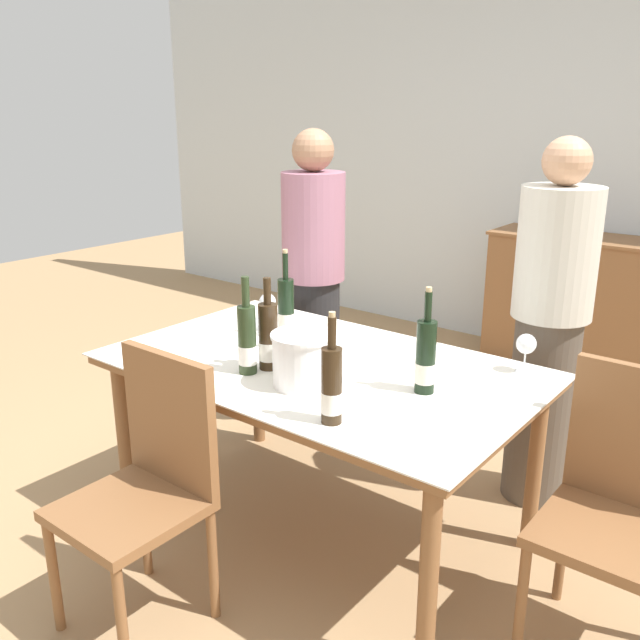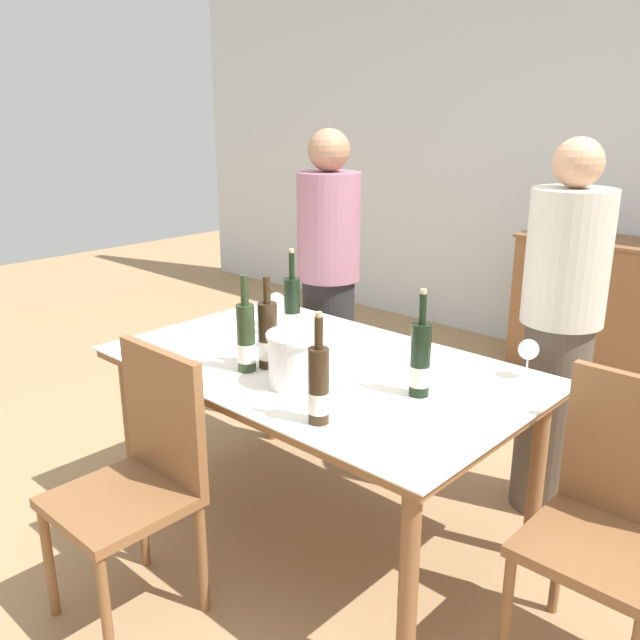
{
  "view_description": "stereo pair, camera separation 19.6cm",
  "coord_description": "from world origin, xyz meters",
  "px_view_note": "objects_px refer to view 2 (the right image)",
  "views": [
    {
      "loc": [
        1.53,
        -1.95,
        1.69
      ],
      "look_at": [
        0.0,
        0.0,
        0.92
      ],
      "focal_mm": 38.0,
      "sensor_mm": 36.0,
      "label": 1
    },
    {
      "loc": [
        1.68,
        -1.82,
        1.69
      ],
      "look_at": [
        0.0,
        0.0,
        0.92
      ],
      "focal_mm": 38.0,
      "sensor_mm": 36.0,
      "label": 2
    }
  ],
  "objects_px": {
    "wine_bottle_4": "(420,361)",
    "chair_right_end": "(615,511)",
    "ice_bucket": "(300,357)",
    "wine_bottle_3": "(292,309)",
    "wine_bottle_1": "(246,338)",
    "wine_bottle_0": "(319,387)",
    "wine_glass_1": "(264,326)",
    "person_host": "(328,284)",
    "sideboard_cabinet": "(610,311)",
    "wine_bottle_2": "(268,336)",
    "wine_glass_2": "(276,302)",
    "chair_near_front": "(141,468)",
    "wine_glass_0": "(528,351)",
    "person_guest_left": "(559,335)",
    "dining_table": "(320,380)"
  },
  "relations": [
    {
      "from": "wine_bottle_4",
      "to": "chair_right_end",
      "type": "xyz_separation_m",
      "value": [
        0.67,
        0.07,
        -0.33
      ]
    },
    {
      "from": "ice_bucket",
      "to": "wine_bottle_3",
      "type": "relative_size",
      "value": 0.62
    },
    {
      "from": "wine_bottle_1",
      "to": "chair_right_end",
      "type": "xyz_separation_m",
      "value": [
        1.29,
        0.33,
        -0.33
      ]
    },
    {
      "from": "wine_bottle_4",
      "to": "wine_bottle_1",
      "type": "bearing_deg",
      "value": -157.52
    },
    {
      "from": "wine_bottle_1",
      "to": "wine_bottle_0",
      "type": "bearing_deg",
      "value": -15.6
    },
    {
      "from": "wine_bottle_3",
      "to": "wine_glass_1",
      "type": "relative_size",
      "value": 2.98
    },
    {
      "from": "wine_bottle_0",
      "to": "person_host",
      "type": "distance_m",
      "value": 1.53
    },
    {
      "from": "sideboard_cabinet",
      "to": "chair_right_end",
      "type": "relative_size",
      "value": 1.28
    },
    {
      "from": "wine_bottle_2",
      "to": "wine_glass_1",
      "type": "xyz_separation_m",
      "value": [
        -0.18,
        0.15,
        -0.03
      ]
    },
    {
      "from": "wine_bottle_0",
      "to": "wine_bottle_3",
      "type": "bearing_deg",
      "value": 140.55
    },
    {
      "from": "wine_bottle_0",
      "to": "wine_bottle_4",
      "type": "height_order",
      "value": "wine_bottle_4"
    },
    {
      "from": "wine_glass_2",
      "to": "chair_near_front",
      "type": "height_order",
      "value": "chair_near_front"
    },
    {
      "from": "wine_bottle_4",
      "to": "person_host",
      "type": "xyz_separation_m",
      "value": [
        -1.11,
        0.76,
        -0.06
      ]
    },
    {
      "from": "wine_glass_0",
      "to": "person_guest_left",
      "type": "bearing_deg",
      "value": 97.55
    },
    {
      "from": "wine_glass_1",
      "to": "wine_glass_0",
      "type": "bearing_deg",
      "value": 23.39
    },
    {
      "from": "wine_glass_1",
      "to": "wine_bottle_2",
      "type": "bearing_deg",
      "value": -39.37
    },
    {
      "from": "sideboard_cabinet",
      "to": "person_host",
      "type": "height_order",
      "value": "person_host"
    },
    {
      "from": "dining_table",
      "to": "chair_near_front",
      "type": "xyz_separation_m",
      "value": [
        -0.14,
        -0.74,
        -0.14
      ]
    },
    {
      "from": "dining_table",
      "to": "wine_bottle_3",
      "type": "height_order",
      "value": "wine_bottle_3"
    },
    {
      "from": "wine_bottle_1",
      "to": "chair_right_end",
      "type": "height_order",
      "value": "wine_bottle_1"
    },
    {
      "from": "wine_bottle_0",
      "to": "chair_near_front",
      "type": "xyz_separation_m",
      "value": [
        -0.49,
        -0.36,
        -0.33
      ]
    },
    {
      "from": "wine_glass_0",
      "to": "person_host",
      "type": "xyz_separation_m",
      "value": [
        -1.31,
        0.36,
        -0.04
      ]
    },
    {
      "from": "wine_bottle_0",
      "to": "wine_glass_2",
      "type": "distance_m",
      "value": 1.03
    },
    {
      "from": "wine_glass_2",
      "to": "wine_glass_0",
      "type": "bearing_deg",
      "value": 9.12
    },
    {
      "from": "ice_bucket",
      "to": "person_guest_left",
      "type": "bearing_deg",
      "value": 62.23
    },
    {
      "from": "ice_bucket",
      "to": "wine_glass_1",
      "type": "relative_size",
      "value": 1.83
    },
    {
      "from": "sideboard_cabinet",
      "to": "person_guest_left",
      "type": "relative_size",
      "value": 0.75
    },
    {
      "from": "sideboard_cabinet",
      "to": "person_host",
      "type": "xyz_separation_m",
      "value": [
        -0.88,
        -1.72,
        0.35
      ]
    },
    {
      "from": "chair_near_front",
      "to": "person_guest_left",
      "type": "xyz_separation_m",
      "value": [
        0.75,
        1.54,
        0.27
      ]
    },
    {
      "from": "dining_table",
      "to": "wine_bottle_4",
      "type": "relative_size",
      "value": 4.38
    },
    {
      "from": "chair_near_front",
      "to": "person_host",
      "type": "xyz_separation_m",
      "value": [
        -0.51,
        1.51,
        0.27
      ]
    },
    {
      "from": "wine_bottle_2",
      "to": "chair_right_end",
      "type": "relative_size",
      "value": 0.38
    },
    {
      "from": "wine_bottle_0",
      "to": "wine_bottle_4",
      "type": "bearing_deg",
      "value": 74.46
    },
    {
      "from": "chair_right_end",
      "to": "person_guest_left",
      "type": "height_order",
      "value": "person_guest_left"
    },
    {
      "from": "dining_table",
      "to": "wine_glass_0",
      "type": "xyz_separation_m",
      "value": [
        0.66,
        0.41,
        0.17
      ]
    },
    {
      "from": "wine_bottle_0",
      "to": "dining_table",
      "type": "bearing_deg",
      "value": 132.33
    },
    {
      "from": "wine_bottle_2",
      "to": "wine_glass_2",
      "type": "bearing_deg",
      "value": 132.81
    },
    {
      "from": "wine_bottle_2",
      "to": "wine_glass_0",
      "type": "distance_m",
      "value": 0.97
    },
    {
      "from": "dining_table",
      "to": "chair_near_front",
      "type": "height_order",
      "value": "chair_near_front"
    },
    {
      "from": "dining_table",
      "to": "chair_right_end",
      "type": "relative_size",
      "value": 1.79
    },
    {
      "from": "wine_bottle_4",
      "to": "wine_bottle_2",
      "type": "bearing_deg",
      "value": -163.52
    },
    {
      "from": "wine_bottle_1",
      "to": "person_host",
      "type": "relative_size",
      "value": 0.23
    },
    {
      "from": "wine_bottle_1",
      "to": "wine_bottle_2",
      "type": "xyz_separation_m",
      "value": [
        0.03,
        0.08,
        -0.01
      ]
    },
    {
      "from": "dining_table",
      "to": "wine_glass_2",
      "type": "bearing_deg",
      "value": 154.69
    },
    {
      "from": "wine_bottle_3",
      "to": "wine_bottle_2",
      "type": "bearing_deg",
      "value": -59.22
    },
    {
      "from": "wine_bottle_3",
      "to": "chair_near_front",
      "type": "distance_m",
      "value": 0.98
    },
    {
      "from": "wine_bottle_2",
      "to": "wine_glass_2",
      "type": "xyz_separation_m",
      "value": [
        -0.36,
        0.39,
        -0.01
      ]
    },
    {
      "from": "wine_glass_0",
      "to": "sideboard_cabinet",
      "type": "bearing_deg",
      "value": 101.76
    },
    {
      "from": "wine_glass_0",
      "to": "wine_bottle_2",
      "type": "bearing_deg",
      "value": -143.99
    },
    {
      "from": "wine_bottle_3",
      "to": "wine_bottle_4",
      "type": "bearing_deg",
      "value": -11.18
    }
  ]
}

